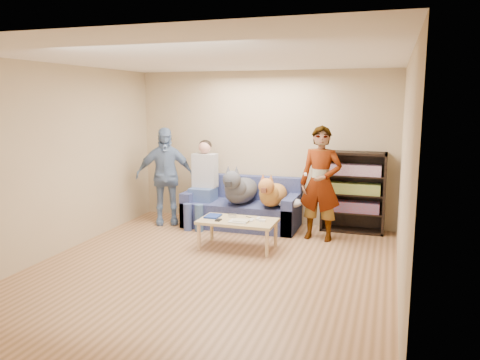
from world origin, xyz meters
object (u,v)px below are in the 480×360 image
(person_standing_right, at_px, (321,183))
(camera_silver, at_px, (233,216))
(notebook_blue, at_px, (213,216))
(dog_gray, at_px, (240,189))
(person_seated, at_px, (203,180))
(sofa, at_px, (242,209))
(dog_tan, at_px, (272,194))
(bookshelf, at_px, (353,190))
(coffee_table, at_px, (238,223))
(person_standing_left, at_px, (165,176))

(person_standing_right, height_order, camera_silver, person_standing_right)
(notebook_blue, height_order, dog_gray, dog_gray)
(person_seated, bearing_deg, camera_silver, -47.63)
(person_standing_right, distance_m, sofa, 1.53)
(dog_tan, height_order, bookshelf, bookshelf)
(coffee_table, bearing_deg, person_standing_right, 37.68)
(person_seated, xyz_separation_m, dog_tan, (1.24, -0.10, -0.14))
(dog_gray, height_order, dog_tan, dog_gray)
(person_seated, xyz_separation_m, coffee_table, (0.97, -1.05, -0.40))
(bookshelf, bearing_deg, dog_gray, -166.92)
(bookshelf, bearing_deg, dog_tan, -159.43)
(person_standing_left, relative_size, sofa, 0.87)
(coffee_table, xyz_separation_m, bookshelf, (1.49, 1.41, 0.31))
(person_seated, distance_m, bookshelf, 2.49)
(person_standing_left, relative_size, coffee_table, 1.51)
(notebook_blue, bearing_deg, person_standing_right, 27.70)
(notebook_blue, relative_size, sofa, 0.14)
(dog_gray, bearing_deg, person_seated, 175.35)
(dog_gray, relative_size, coffee_table, 1.16)
(person_standing_left, bearing_deg, notebook_blue, -62.22)
(notebook_blue, bearing_deg, dog_gray, 83.69)
(person_standing_right, bearing_deg, person_seated, 179.68)
(dog_tan, bearing_deg, bookshelf, 20.57)
(coffee_table, bearing_deg, bookshelf, 43.44)
(notebook_blue, distance_m, bookshelf, 2.35)
(person_standing_right, xyz_separation_m, notebook_blue, (-1.45, -0.76, -0.44))
(person_standing_left, relative_size, dog_tan, 1.43)
(camera_silver, bearing_deg, coffee_table, -45.00)
(notebook_blue, relative_size, dog_gray, 0.20)
(notebook_blue, distance_m, sofa, 1.14)
(person_standing_right, height_order, sofa, person_standing_right)
(person_standing_left, xyz_separation_m, dog_gray, (1.32, 0.09, -0.16))
(person_standing_right, bearing_deg, bookshelf, 60.22)
(person_standing_left, height_order, camera_silver, person_standing_left)
(person_standing_right, bearing_deg, dog_tan, 176.30)
(sofa, height_order, dog_tan, dog_tan)
(person_seated, bearing_deg, bookshelf, 8.33)
(camera_silver, relative_size, coffee_table, 0.10)
(person_standing_right, distance_m, coffee_table, 1.42)
(dog_gray, xyz_separation_m, bookshelf, (1.79, 0.42, 0.01))
(camera_silver, relative_size, dog_gray, 0.09)
(person_seated, relative_size, dog_gray, 1.15)
(dog_gray, bearing_deg, sofa, 93.93)
(person_standing_right, xyz_separation_m, dog_tan, (-0.79, 0.14, -0.23))
(notebook_blue, height_order, camera_silver, camera_silver)
(sofa, height_order, person_seated, person_seated)
(coffee_table, bearing_deg, camera_silver, 135.00)
(person_standing_right, height_order, person_seated, person_standing_right)
(person_standing_left, relative_size, bookshelf, 1.28)
(coffee_table, bearing_deg, dog_tan, 74.43)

